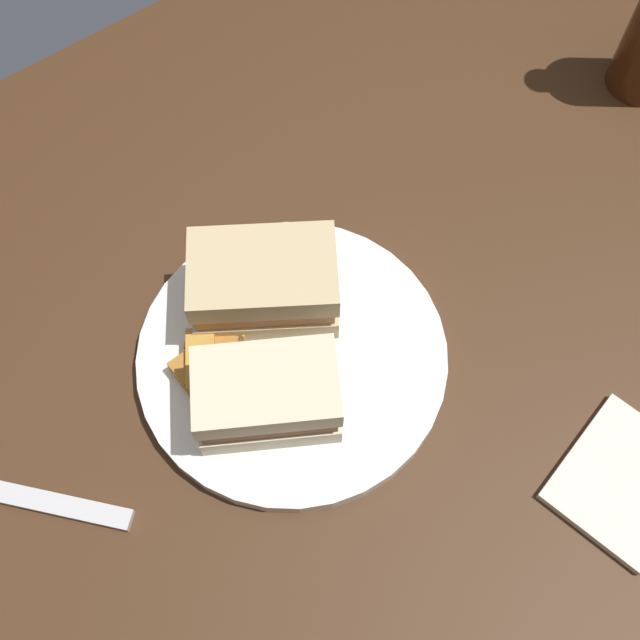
# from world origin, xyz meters

# --- Properties ---
(ground_plane) EXTENTS (6.00, 6.00, 0.00)m
(ground_plane) POSITION_xyz_m (0.00, 0.00, 0.00)
(ground_plane) COLOR #333842
(dining_table) EXTENTS (1.16, 0.86, 0.75)m
(dining_table) POSITION_xyz_m (0.00, 0.00, 0.38)
(dining_table) COLOR #422816
(dining_table) RESTS_ON ground
(plate) EXTENTS (0.26, 0.26, 0.02)m
(plate) POSITION_xyz_m (-0.06, -0.01, 0.76)
(plate) COLOR white
(plate) RESTS_ON dining_table
(sandwich_half_left) EXTENTS (0.14, 0.13, 0.06)m
(sandwich_half_left) POSITION_xyz_m (-0.05, 0.04, 0.80)
(sandwich_half_left) COLOR #CCB284
(sandwich_half_left) RESTS_ON plate
(sandwich_half_right) EXTENTS (0.13, 0.11, 0.06)m
(sandwich_half_right) POSITION_xyz_m (-0.11, -0.04, 0.80)
(sandwich_half_right) COLOR beige
(sandwich_half_right) RESTS_ON plate
(potato_wedge_front) EXTENTS (0.05, 0.06, 0.02)m
(potato_wedge_front) POSITION_xyz_m (-0.13, 0.03, 0.78)
(potato_wedge_front) COLOR gold
(potato_wedge_front) RESTS_ON plate
(potato_wedge_middle) EXTENTS (0.05, 0.02, 0.02)m
(potato_wedge_middle) POSITION_xyz_m (-0.07, 0.03, 0.78)
(potato_wedge_middle) COLOR gold
(potato_wedge_middle) RESTS_ON plate
(potato_wedge_back) EXTENTS (0.04, 0.03, 0.02)m
(potato_wedge_back) POSITION_xyz_m (-0.10, -0.02, 0.78)
(potato_wedge_back) COLOR gold
(potato_wedge_back) RESTS_ON plate
(potato_wedge_left_edge) EXTENTS (0.04, 0.04, 0.02)m
(potato_wedge_left_edge) POSITION_xyz_m (-0.12, 0.03, 0.78)
(potato_wedge_left_edge) COLOR #AD702D
(potato_wedge_left_edge) RESTS_ON plate
(potato_wedge_right_edge) EXTENTS (0.06, 0.03, 0.02)m
(potato_wedge_right_edge) POSITION_xyz_m (-0.13, 0.03, 0.78)
(potato_wedge_right_edge) COLOR #AD702D
(potato_wedge_right_edge) RESTS_ON plate
(napkin) EXTENTS (0.13, 0.11, 0.01)m
(napkin) POSITION_xyz_m (0.08, -0.25, 0.76)
(napkin) COLOR silver
(napkin) RESTS_ON dining_table
(fork) EXTENTS (0.13, 0.15, 0.01)m
(fork) POSITION_xyz_m (-0.30, 0.03, 0.76)
(fork) COLOR silver
(fork) RESTS_ON dining_table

